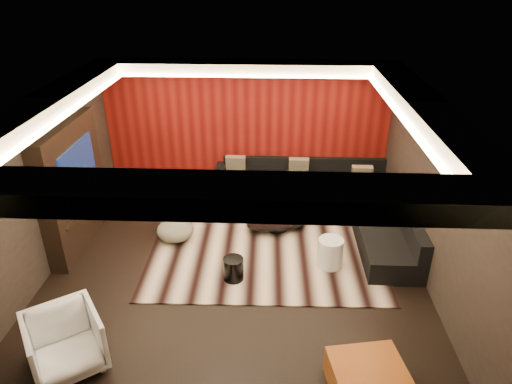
{
  "coord_description": "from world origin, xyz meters",
  "views": [
    {
      "loc": [
        0.6,
        -6.26,
        4.53
      ],
      "look_at": [
        0.3,
        0.6,
        1.05
      ],
      "focal_mm": 32.0,
      "sensor_mm": 36.0,
      "label": 1
    }
  ],
  "objects_px": {
    "armchair": "(65,343)",
    "sectional_sofa": "(330,200)",
    "drum_stool": "(233,269)",
    "white_side_table": "(330,253)",
    "coffee_table": "(277,224)",
    "orange_ottoman": "(369,382)"
  },
  "relations": [
    {
      "from": "coffee_table",
      "to": "drum_stool",
      "type": "distance_m",
      "value": 1.71
    },
    {
      "from": "drum_stool",
      "to": "orange_ottoman",
      "type": "bearing_deg",
      "value": -49.72
    },
    {
      "from": "armchair",
      "to": "drum_stool",
      "type": "bearing_deg",
      "value": 8.78
    },
    {
      "from": "white_side_table",
      "to": "armchair",
      "type": "xyz_separation_m",
      "value": [
        -3.45,
        -2.25,
        0.13
      ]
    },
    {
      "from": "coffee_table",
      "to": "drum_stool",
      "type": "bearing_deg",
      "value": -113.4
    },
    {
      "from": "drum_stool",
      "to": "orange_ottoman",
      "type": "height_order",
      "value": "drum_stool"
    },
    {
      "from": "armchair",
      "to": "white_side_table",
      "type": "bearing_deg",
      "value": -1.94
    },
    {
      "from": "coffee_table",
      "to": "sectional_sofa",
      "type": "bearing_deg",
      "value": 34.31
    },
    {
      "from": "drum_stool",
      "to": "coffee_table",
      "type": "bearing_deg",
      "value": 66.6
    },
    {
      "from": "coffee_table",
      "to": "armchair",
      "type": "relative_size",
      "value": 1.36
    },
    {
      "from": "coffee_table",
      "to": "orange_ottoman",
      "type": "bearing_deg",
      "value": -73.52
    },
    {
      "from": "white_side_table",
      "to": "coffee_table",
      "type": "bearing_deg",
      "value": 127.71
    },
    {
      "from": "drum_stool",
      "to": "armchair",
      "type": "bearing_deg",
      "value": -136.17
    },
    {
      "from": "armchair",
      "to": "sectional_sofa",
      "type": "height_order",
      "value": "armchair"
    },
    {
      "from": "sectional_sofa",
      "to": "white_side_table",
      "type": "bearing_deg",
      "value": -95.79
    },
    {
      "from": "coffee_table",
      "to": "orange_ottoman",
      "type": "distance_m",
      "value": 3.79
    },
    {
      "from": "drum_stool",
      "to": "sectional_sofa",
      "type": "distance_m",
      "value": 2.88
    },
    {
      "from": "armchair",
      "to": "coffee_table",
      "type": "bearing_deg",
      "value": 17.73
    },
    {
      "from": "sectional_sofa",
      "to": "coffee_table",
      "type": "bearing_deg",
      "value": -145.69
    },
    {
      "from": "white_side_table",
      "to": "orange_ottoman",
      "type": "xyz_separation_m",
      "value": [
        0.2,
        -2.5,
        -0.07
      ]
    },
    {
      "from": "white_side_table",
      "to": "armchair",
      "type": "height_order",
      "value": "armchair"
    },
    {
      "from": "white_side_table",
      "to": "sectional_sofa",
      "type": "bearing_deg",
      "value": 84.21
    }
  ]
}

